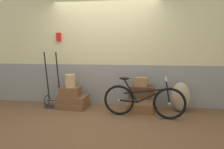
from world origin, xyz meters
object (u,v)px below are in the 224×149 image
at_px(burlap_sack, 180,97).
at_px(suitcase_4, 142,100).
at_px(wicker_basket, 70,81).
at_px(suitcase_3, 140,107).
at_px(luggage_trolley, 53,93).
at_px(suitcase_7, 141,81).
at_px(suitcase_2, 70,91).
at_px(bicycle, 143,101).
at_px(suitcase_1, 73,99).
at_px(suitcase_6, 142,89).
at_px(suitcase_0, 73,105).
at_px(suitcase_5, 140,94).

bearing_deg(burlap_sack, suitcase_4, -174.87).
bearing_deg(wicker_basket, suitcase_3, -0.63).
bearing_deg(luggage_trolley, suitcase_3, -2.39).
relative_size(suitcase_7, burlap_sack, 0.43).
height_order(suitcase_2, luggage_trolley, luggage_trolley).
height_order(suitcase_7, bicycle, bicycle).
bearing_deg(suitcase_1, wicker_basket, -146.06).
relative_size(suitcase_2, suitcase_6, 0.83).
bearing_deg(bicycle, suitcase_3, 98.24).
bearing_deg(luggage_trolley, suitcase_0, -6.11).
bearing_deg(suitcase_7, wicker_basket, -172.59).
xyz_separation_m(suitcase_0, suitcase_5, (1.58, -0.01, 0.31)).
relative_size(suitcase_4, suitcase_5, 1.01).
distance_m(suitcase_7, bicycle, 0.53).
height_order(suitcase_1, suitcase_7, suitcase_7).
distance_m(wicker_basket, bicycle, 1.74).
relative_size(suitcase_6, suitcase_7, 1.90).
bearing_deg(suitcase_1, bicycle, -10.60).
bearing_deg(suitcase_7, burlap_sack, 10.01).
height_order(suitcase_4, burlap_sack, burlap_sack).
bearing_deg(suitcase_4, burlap_sack, -1.20).
relative_size(suitcase_6, burlap_sack, 0.81).
relative_size(suitcase_0, suitcase_2, 1.55).
xyz_separation_m(suitcase_7, bicycle, (0.04, -0.42, -0.32)).
distance_m(suitcase_2, bicycle, 1.72).
height_order(suitcase_3, suitcase_6, suitcase_6).
distance_m(suitcase_7, burlap_sack, 0.93).
relative_size(suitcase_2, bicycle, 0.27).
bearing_deg(suitcase_7, luggage_trolley, -174.70).
height_order(suitcase_0, suitcase_1, suitcase_1).
height_order(suitcase_6, bicycle, bicycle).
xyz_separation_m(suitcase_6, burlap_sack, (0.83, 0.07, -0.17)).
relative_size(suitcase_3, suitcase_4, 1.12).
distance_m(suitcase_6, bicycle, 0.43).
bearing_deg(suitcase_6, suitcase_3, -151.06).
distance_m(suitcase_1, luggage_trolley, 0.53).
xyz_separation_m(suitcase_1, suitcase_7, (1.59, 0.01, 0.46)).
distance_m(luggage_trolley, bicycle, 2.19).
height_order(suitcase_3, luggage_trolley, luggage_trolley).
xyz_separation_m(suitcase_3, suitcase_7, (0.02, 0.05, 0.57)).
distance_m(suitcase_0, luggage_trolley, 0.58).
xyz_separation_m(suitcase_4, suitcase_5, (-0.04, 0.00, 0.13)).
relative_size(wicker_basket, burlap_sack, 0.46).
distance_m(suitcase_3, burlap_sack, 0.92).
bearing_deg(wicker_basket, suitcase_4, 0.27).
bearing_deg(suitcase_5, suitcase_1, -179.63).
relative_size(suitcase_3, wicker_basket, 1.92).
distance_m(suitcase_7, wicker_basket, 1.63).
height_order(suitcase_2, burlap_sack, burlap_sack).
bearing_deg(luggage_trolley, wicker_basket, -8.29).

